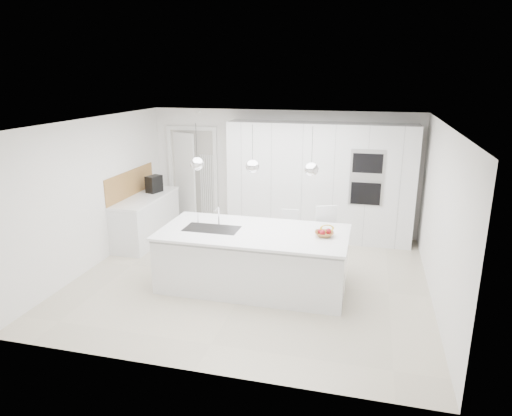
% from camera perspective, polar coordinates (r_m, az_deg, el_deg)
% --- Properties ---
extents(floor, '(5.50, 5.50, 0.00)m').
position_cam_1_polar(floor, '(7.48, -0.57, -8.74)').
color(floor, beige).
rests_on(floor, ground).
extents(wall_back, '(5.50, 0.00, 5.50)m').
position_cam_1_polar(wall_back, '(9.42, 3.29, 4.53)').
color(wall_back, white).
rests_on(wall_back, ground).
extents(wall_left, '(0.00, 5.00, 5.00)m').
position_cam_1_polar(wall_left, '(8.17, -19.61, 1.76)').
color(wall_left, white).
rests_on(wall_left, ground).
extents(ceiling, '(5.50, 5.50, 0.00)m').
position_cam_1_polar(ceiling, '(6.81, -0.63, 10.67)').
color(ceiling, white).
rests_on(ceiling, wall_back).
extents(tall_cabinets, '(3.60, 0.60, 2.30)m').
position_cam_1_polar(tall_cabinets, '(9.03, 7.91, 3.24)').
color(tall_cabinets, white).
rests_on(tall_cabinets, floor).
extents(oven_stack, '(0.62, 0.04, 1.05)m').
position_cam_1_polar(oven_stack, '(8.64, 13.67, 3.69)').
color(oven_stack, '#A5A5A8').
rests_on(oven_stack, tall_cabinets).
extents(doorway_frame, '(1.11, 0.08, 2.13)m').
position_cam_1_polar(doorway_frame, '(9.98, -7.85, 3.76)').
color(doorway_frame, white).
rests_on(doorway_frame, floor).
extents(hallway_door, '(0.76, 0.38, 2.00)m').
position_cam_1_polar(hallway_door, '(10.03, -9.28, 3.65)').
color(hallway_door, white).
rests_on(hallway_door, floor).
extents(radiator, '(0.32, 0.04, 1.40)m').
position_cam_1_polar(radiator, '(9.90, -6.11, 2.67)').
color(radiator, white).
rests_on(radiator, floor).
extents(left_base_cabinets, '(0.60, 1.80, 0.86)m').
position_cam_1_polar(left_base_cabinets, '(9.23, -13.52, -1.42)').
color(left_base_cabinets, white).
rests_on(left_base_cabinets, floor).
extents(left_worktop, '(0.62, 1.82, 0.04)m').
position_cam_1_polar(left_worktop, '(9.10, -13.70, 1.28)').
color(left_worktop, white).
rests_on(left_worktop, left_base_cabinets).
extents(oak_backsplash, '(0.02, 1.80, 0.50)m').
position_cam_1_polar(oak_backsplash, '(9.17, -15.41, 3.01)').
color(oak_backsplash, '#B07F43').
rests_on(oak_backsplash, wall_left).
extents(island_base, '(2.80, 1.20, 0.86)m').
position_cam_1_polar(island_base, '(7.02, -0.41, -6.65)').
color(island_base, white).
rests_on(island_base, floor).
extents(island_worktop, '(2.84, 1.40, 0.04)m').
position_cam_1_polar(island_worktop, '(6.90, -0.31, -3.06)').
color(island_worktop, white).
rests_on(island_worktop, island_base).
extents(island_sink, '(0.84, 0.44, 0.18)m').
position_cam_1_polar(island_sink, '(7.06, -5.54, -3.20)').
color(island_sink, '#3F3F42').
rests_on(island_sink, island_worktop).
extents(island_tap, '(0.02, 0.02, 0.30)m').
position_cam_1_polar(island_tap, '(7.15, -4.67, -0.98)').
color(island_tap, white).
rests_on(island_tap, island_worktop).
extents(pendant_left, '(0.20, 0.20, 0.20)m').
position_cam_1_polar(pendant_left, '(6.85, -7.37, 5.50)').
color(pendant_left, white).
rests_on(pendant_left, ceiling).
extents(pendant_mid, '(0.20, 0.20, 0.20)m').
position_cam_1_polar(pendant_mid, '(6.59, -0.43, 5.20)').
color(pendant_mid, white).
rests_on(pendant_mid, ceiling).
extents(pendant_right, '(0.20, 0.20, 0.20)m').
position_cam_1_polar(pendant_right, '(6.43, 6.94, 4.81)').
color(pendant_right, white).
rests_on(pendant_right, ceiling).
extents(fruit_bowl, '(0.31, 0.31, 0.07)m').
position_cam_1_polar(fruit_bowl, '(6.74, 8.52, -3.23)').
color(fruit_bowl, '#B07F43').
rests_on(fruit_bowl, island_worktop).
extents(espresso_machine, '(0.28, 0.36, 0.33)m').
position_cam_1_polar(espresso_machine, '(9.37, -12.63, 2.95)').
color(espresso_machine, black).
rests_on(espresso_machine, left_worktop).
extents(bar_stool_left, '(0.34, 0.45, 0.96)m').
position_cam_1_polar(bar_stool_left, '(7.81, 4.06, -3.86)').
color(bar_stool_left, white).
rests_on(bar_stool_left, floor).
extents(bar_stool_right, '(0.54, 0.61, 1.11)m').
position_cam_1_polar(bar_stool_right, '(7.54, 8.53, -4.16)').
color(bar_stool_right, white).
rests_on(bar_stool_right, floor).
extents(apple_a, '(0.08, 0.08, 0.08)m').
position_cam_1_polar(apple_a, '(6.71, 8.29, -3.00)').
color(apple_a, maroon).
rests_on(apple_a, fruit_bowl).
extents(apple_b, '(0.08, 0.08, 0.08)m').
position_cam_1_polar(apple_b, '(6.68, 8.32, -3.09)').
color(apple_b, maroon).
rests_on(apple_b, fruit_bowl).
extents(apple_c, '(0.07, 0.07, 0.07)m').
position_cam_1_polar(apple_c, '(6.76, 8.03, -2.88)').
color(apple_c, maroon).
rests_on(apple_c, fruit_bowl).
extents(apple_extra_3, '(0.08, 0.08, 0.08)m').
position_cam_1_polar(apple_extra_3, '(6.75, 9.03, -2.89)').
color(apple_extra_3, maroon).
rests_on(apple_extra_3, fruit_bowl).
extents(banana_bunch, '(0.24, 0.17, 0.21)m').
position_cam_1_polar(banana_bunch, '(6.74, 8.86, -2.52)').
color(banana_bunch, gold).
rests_on(banana_bunch, fruit_bowl).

